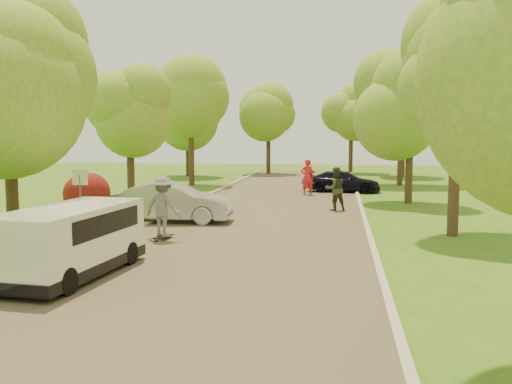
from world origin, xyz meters
The scene contains 23 objects.
ground centered at (0.00, 0.00, 0.00)m, with size 100.00×100.00×0.00m, color #356919.
road centered at (0.00, 8.00, 0.01)m, with size 8.00×60.00×0.01m, color #4C4438.
curb_left centered at (-4.05, 8.00, 0.06)m, with size 0.18×60.00×0.12m, color #B2AD9E.
curb_right centered at (4.05, 8.00, 0.06)m, with size 0.18×60.00×0.12m, color #B2AD9E.
street_sign centered at (-5.80, 4.00, 1.56)m, with size 0.55×0.06×2.17m.
red_shrub centered at (-6.30, 5.50, 1.10)m, with size 1.70×1.70×1.95m.
tree_l_mida centered at (-6.30, 1.00, 5.17)m, with size 4.71×4.60×7.39m.
tree_l_midb centered at (-6.81, 12.00, 4.59)m, with size 4.30×4.20×6.62m.
tree_l_far centered at (-6.39, 22.00, 5.47)m, with size 4.92×4.80×7.79m.
tree_r_mida centered at (7.02, 5.00, 5.54)m, with size 5.13×5.00×7.95m.
tree_r_midb centered at (6.60, 14.00, 4.88)m, with size 4.51×4.40×7.01m.
tree_r_far centered at (7.23, 24.00, 5.83)m, with size 5.33×5.20×8.34m.
tree_bg_a centered at (-8.78, 30.00, 5.31)m, with size 5.12×5.00×7.72m.
tree_bg_b centered at (8.22, 32.00, 5.54)m, with size 5.12×5.00×7.95m.
tree_bg_c centered at (-2.79, 34.00, 5.02)m, with size 4.92×4.80×7.33m.
tree_bg_d centered at (4.22, 36.00, 5.31)m, with size 5.12×5.00×7.72m.
minivan centered at (-3.20, -1.99, 0.88)m, with size 2.15×4.62×1.67m.
silver_sedan centered at (-3.30, 6.53, 0.76)m, with size 1.62×4.63×1.53m, color #AEADB2.
dark_sedan centered at (3.30, 19.03, 0.62)m, with size 1.73×4.25×1.23m, color black.
longboard centered at (-2.50, 2.88, 0.11)m, with size 0.52×1.02×0.11m.
skateboarder centered at (-2.50, 2.88, 1.08)m, with size 1.24×0.71×1.91m, color slate.
person_striped centered at (1.28, 17.26, 1.00)m, with size 0.73×0.48×1.99m, color red.
person_olive centered at (2.87, 10.75, 0.97)m, with size 0.94×0.73×1.93m, color #333721.
Camera 1 is at (3.05, -14.48, 3.36)m, focal length 40.00 mm.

